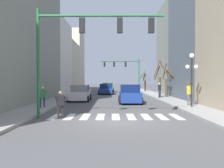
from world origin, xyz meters
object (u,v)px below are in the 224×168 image
object	(u,v)px
traffic_signal_near	(85,37)
car_parked_left_mid	(80,93)
traffic_signal_far	(124,68)
street_tree_left_mid	(145,81)
car_parked_right_mid	(106,89)
pedestrian_on_left_sidewalk	(60,102)
street_tree_left_far	(160,80)
car_parked_left_far	(108,88)
pedestrian_near_right_corner	(42,95)
pedestrian_waiting_at_curb	(159,89)
street_lamp_right_corner	(192,69)
street_tree_right_near	(167,82)
pedestrian_crossing_street	(190,92)
car_parked_right_near	(130,94)

from	to	relation	value
traffic_signal_near	car_parked_left_mid	world-z (taller)	traffic_signal_near
traffic_signal_far	street_tree_left_mid	world-z (taller)	traffic_signal_far
car_parked_right_mid	pedestrian_on_left_sidewalk	xyz separation A→B (m)	(-1.99, -24.60, 0.18)
street_tree_left_far	street_tree_left_mid	bearing A→B (deg)	89.01
car_parked_left_far	pedestrian_near_right_corner	size ratio (longest dim) A/B	2.94
traffic_signal_far	pedestrian_waiting_at_curb	world-z (taller)	traffic_signal_far
traffic_signal_far	street_tree_left_mid	xyz separation A→B (m)	(3.80, 2.76, -2.37)
street_lamp_right_corner	car_parked_right_mid	distance (m)	20.97
car_parked_right_mid	street_tree_right_near	xyz separation A→B (m)	(7.48, -8.17, 1.12)
street_tree_left_mid	street_tree_right_near	world-z (taller)	street_tree_right_near
street_lamp_right_corner	street_tree_right_near	xyz separation A→B (m)	(0.61, 11.51, -1.14)
car_parked_left_far	street_lamp_right_corner	bearing A→B (deg)	14.13
traffic_signal_near	car_parked_left_far	xyz separation A→B (m)	(0.75, 31.47, -3.85)
car_parked_left_far	street_tree_left_far	size ratio (longest dim) A/B	1.04
car_parked_left_mid	street_tree_left_far	world-z (taller)	street_tree_left_far
traffic_signal_near	pedestrian_crossing_street	distance (m)	10.41
street_tree_right_near	pedestrian_waiting_at_curb	bearing A→B (deg)	-129.62
traffic_signal_near	street_tree_left_mid	distance (m)	33.49
car_parked_right_near	pedestrian_on_left_sidewalk	size ratio (longest dim) A/B	2.78
car_parked_left_far	pedestrian_waiting_at_curb	xyz separation A→B (m)	(6.11, -16.61, 0.39)
car_parked_left_far	pedestrian_waiting_at_curb	world-z (taller)	pedestrian_waiting_at_curb
street_tree_left_mid	pedestrian_near_right_corner	bearing A→B (deg)	-111.39
car_parked_right_mid	street_tree_left_far	world-z (taller)	street_tree_left_far
pedestrian_crossing_street	car_parked_right_mid	bearing A→B (deg)	-102.84
street_lamp_right_corner	car_parked_left_mid	distance (m)	11.99
street_lamp_right_corner	street_tree_left_far	distance (m)	11.03
car_parked_left_far	car_parked_right_near	bearing A→B (deg)	6.27
car_parked_left_mid	traffic_signal_far	bearing A→B (deg)	-16.90
pedestrian_on_left_sidewalk	street_tree_left_far	distance (m)	18.08
street_lamp_right_corner	pedestrian_on_left_sidewalk	distance (m)	10.35
car_parked_right_mid	car_parked_left_mid	xyz separation A→B (m)	(-2.36, -12.35, 0.03)
traffic_signal_far	pedestrian_crossing_street	bearing A→B (deg)	-80.13
car_parked_left_mid	street_tree_left_far	size ratio (longest dim) A/B	1.05
traffic_signal_far	street_tree_right_near	bearing A→B (deg)	-71.58
traffic_signal_far	car_parked_left_mid	distance (m)	18.76
street_tree_left_far	street_tree_left_mid	distance (m)	16.74
street_lamp_right_corner	pedestrian_on_left_sidewalk	xyz separation A→B (m)	(-8.86, -4.92, -2.08)
pedestrian_crossing_street	street_tree_right_near	bearing A→B (deg)	-126.09
street_tree_left_mid	street_tree_right_near	bearing A→B (deg)	-87.59
pedestrian_crossing_street	street_tree_right_near	world-z (taller)	street_tree_right_near
traffic_signal_far	street_tree_left_mid	size ratio (longest dim) A/B	1.81
car_parked_right_near	pedestrian_waiting_at_curb	bearing A→B (deg)	-34.74
car_parked_right_mid	pedestrian_waiting_at_curb	xyz separation A→B (m)	(6.27, -9.64, 0.41)
traffic_signal_far	pedestrian_waiting_at_curb	distance (m)	15.59
car_parked_right_mid	car_parked_right_near	xyz separation A→B (m)	(2.57, -14.97, 0.07)
car_parked_left_mid	street_tree_left_mid	size ratio (longest dim) A/B	1.25
traffic_signal_near	street_lamp_right_corner	bearing A→B (deg)	32.90
car_parked_right_near	street_tree_left_mid	size ratio (longest dim) A/B	1.18
pedestrian_on_left_sidewalk	street_tree_left_mid	world-z (taller)	street_tree_left_mid
pedestrian_waiting_at_curb	street_tree_left_far	bearing A→B (deg)	10.47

